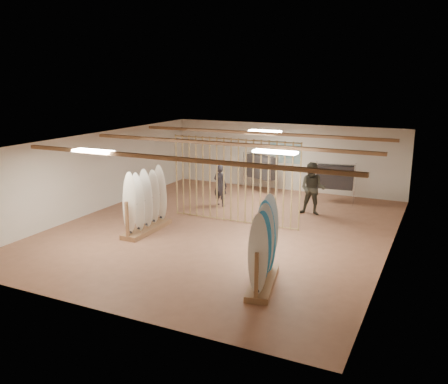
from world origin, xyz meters
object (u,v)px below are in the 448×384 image
at_px(shopper_b, 313,185).
at_px(rack_right, 263,259).
at_px(clothing_rack_b, 335,177).
at_px(shopper_a, 220,183).
at_px(clothing_rack_a, 260,167).
at_px(rack_left, 146,210).

bearing_deg(shopper_b, rack_right, -89.71).
relative_size(clothing_rack_b, shopper_a, 0.88).
distance_m(clothing_rack_a, shopper_b, 3.66).
height_order(rack_right, shopper_b, shopper_b).
bearing_deg(clothing_rack_b, rack_right, -95.63).
distance_m(clothing_rack_a, clothing_rack_b, 3.21).
bearing_deg(rack_left, shopper_a, 77.56).
bearing_deg(clothing_rack_a, rack_right, -45.82).
bearing_deg(shopper_a, clothing_rack_a, -90.52).
xyz_separation_m(rack_left, shopper_b, (4.15, 4.02, 0.37)).
height_order(rack_left, clothing_rack_a, rack_left).
xyz_separation_m(rack_right, shopper_b, (-0.53, 6.14, 0.40)).
bearing_deg(clothing_rack_b, rack_left, -134.20).
bearing_deg(rack_right, shopper_a, 111.68).
bearing_deg(rack_right, clothing_rack_b, 78.95).
height_order(rack_left, clothing_rack_b, rack_left).
height_order(clothing_rack_a, shopper_a, shopper_a).
height_order(rack_left, shopper_b, shopper_b).
relative_size(shopper_a, shopper_b, 0.84).
bearing_deg(rack_right, shopper_b, 82.55).
bearing_deg(clothing_rack_a, clothing_rack_b, 14.96).
relative_size(rack_left, shopper_b, 1.00).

